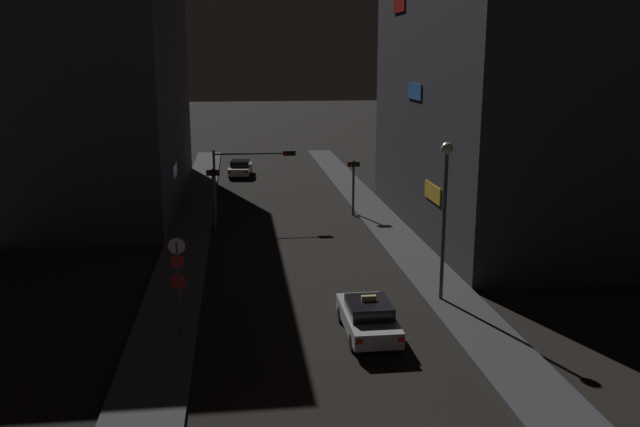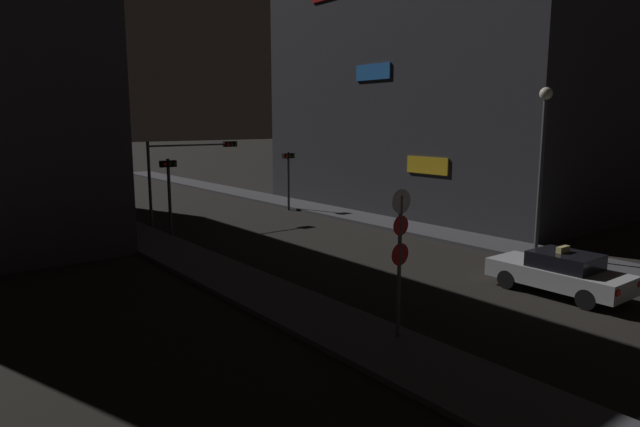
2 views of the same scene
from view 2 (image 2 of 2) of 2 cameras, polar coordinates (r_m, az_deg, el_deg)
name	(u,v)px [view 2 (image 2 of 2)]	position (r m, az deg, el deg)	size (l,w,h in m)	color
sidewalk_left	(123,229)	(30.53, -19.71, -1.52)	(2.50, 62.51, 0.16)	#424247
sidewalk_right	(309,207)	(36.10, -1.14, 0.68)	(2.50, 62.51, 0.16)	#424247
building_facade_right	(437,65)	(37.13, 11.97, 14.80)	(11.11, 21.60, 18.35)	#333338
taxi	(560,272)	(19.82, 23.53, -5.60)	(1.83, 4.46, 1.62)	#B7B7BC
far_car	(94,184)	(46.96, -22.36, 2.83)	(2.22, 4.60, 1.42)	silver
traffic_light_overhead	(188,162)	(31.30, -13.46, 5.21)	(5.33, 0.42, 4.58)	#47474C
traffic_light_left_kerb	(169,181)	(28.13, -15.35, 3.27)	(0.80, 0.42, 3.82)	#47474C
traffic_light_right_kerb	(289,168)	(35.04, -3.27, 4.67)	(0.80, 0.42, 3.73)	#47474C
sign_pole_left	(400,249)	(14.05, 8.26, -3.67)	(0.61, 0.10, 3.82)	#47474C
street_lamp_near_block	(543,141)	(24.09, 22.05, 6.93)	(0.51, 0.51, 6.81)	#47474C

